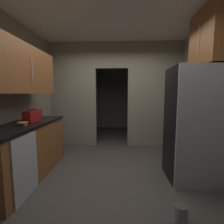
% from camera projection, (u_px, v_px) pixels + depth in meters
% --- Properties ---
extents(ground, '(20.00, 20.00, 0.00)m').
position_uv_depth(ground, '(112.00, 174.00, 2.96)').
color(ground, '#47423D').
extents(kitchen_overhead_slab, '(3.91, 7.40, 0.06)m').
position_uv_depth(kitchen_overhead_slab, '(113.00, 21.00, 3.15)').
color(kitchen_overhead_slab, silver).
extents(kitchen_partition, '(3.51, 0.12, 2.77)m').
position_uv_depth(kitchen_partition, '(116.00, 92.00, 4.48)').
color(kitchen_partition, gray).
rests_on(kitchen_partition, ground).
extents(adjoining_room_shell, '(3.51, 2.44, 2.77)m').
position_uv_depth(adjoining_room_shell, '(117.00, 95.00, 6.18)').
color(adjoining_room_shell, gray).
rests_on(adjoining_room_shell, ground).
extents(refrigerator, '(0.77, 0.76, 1.84)m').
position_uv_depth(refrigerator, '(193.00, 125.00, 2.70)').
color(refrigerator, black).
rests_on(refrigerator, ground).
extents(lower_cabinet_run, '(0.64, 1.90, 0.93)m').
position_uv_depth(lower_cabinet_run, '(26.00, 151.00, 2.79)').
color(lower_cabinet_run, brown).
rests_on(lower_cabinet_run, ground).
extents(dishwasher, '(0.02, 0.56, 0.87)m').
position_uv_depth(dishwasher, '(26.00, 167.00, 2.25)').
color(dishwasher, '#B7BABC').
rests_on(dishwasher, ground).
extents(upper_cabinet_counterside, '(0.36, 1.71, 0.76)m').
position_uv_depth(upper_cabinet_counterside, '(21.00, 69.00, 2.64)').
color(upper_cabinet_counterside, brown).
extents(upper_cabinet_fridgeside, '(0.36, 0.85, 0.87)m').
position_uv_depth(upper_cabinet_fridgeside, '(211.00, 38.00, 2.63)').
color(upper_cabinet_fridgeside, brown).
extents(boombox, '(0.16, 0.42, 0.22)m').
position_uv_depth(boombox, '(33.00, 116.00, 2.94)').
color(boombox, maroon).
rests_on(boombox, lower_cabinet_run).
extents(book_stack, '(0.14, 0.17, 0.05)m').
position_uv_depth(book_stack, '(22.00, 124.00, 2.60)').
color(book_stack, '#388C47').
rests_on(book_stack, lower_cabinet_run).
extents(paint_can, '(0.15, 0.15, 0.20)m').
position_uv_depth(paint_can, '(181.00, 214.00, 1.84)').
color(paint_can, '#99999E').
rests_on(paint_can, ground).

